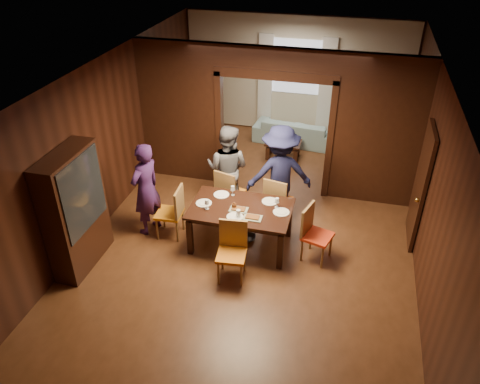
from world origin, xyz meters
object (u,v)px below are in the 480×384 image
(sofa, at_px, (296,131))
(chair_far_r, at_px, (278,199))
(coffee_table, at_px, (283,150))
(chair_left, at_px, (169,212))
(chair_near, at_px, (231,253))
(person_grey, at_px, (228,169))
(person_navy, at_px, (280,174))
(chair_right, at_px, (318,235))
(dining_table, at_px, (241,226))
(person_purple, at_px, (146,189))
(chair_far_l, at_px, (231,191))
(hutch, at_px, (75,211))

(sofa, height_order, chair_far_r, chair_far_r)
(coffee_table, relative_size, chair_left, 0.82)
(sofa, distance_m, coffee_table, 0.92)
(chair_left, distance_m, chair_near, 1.58)
(person_grey, xyz_separation_m, person_navy, (0.99, -0.06, 0.06))
(chair_left, relative_size, chair_near, 1.00)
(coffee_table, height_order, chair_near, chair_near)
(chair_right, bearing_deg, person_navy, 55.12)
(dining_table, bearing_deg, chair_far_r, 59.27)
(person_purple, distance_m, person_navy, 2.38)
(person_purple, bearing_deg, coffee_table, 170.59)
(person_purple, distance_m, chair_far_r, 2.37)
(chair_right, bearing_deg, sofa, 29.72)
(person_grey, height_order, dining_table, person_grey)
(person_navy, relative_size, chair_right, 1.90)
(dining_table, relative_size, coffee_table, 2.10)
(chair_right, bearing_deg, person_grey, 75.45)
(sofa, relative_size, coffee_table, 2.53)
(chair_far_l, bearing_deg, sofa, -85.43)
(dining_table, relative_size, chair_right, 1.74)
(person_grey, height_order, chair_right, person_grey)
(person_purple, relative_size, hutch, 0.86)
(person_grey, relative_size, person_navy, 0.93)
(person_navy, height_order, chair_left, person_navy)
(person_grey, distance_m, chair_right, 2.17)
(person_purple, bearing_deg, chair_near, 83.26)
(sofa, bearing_deg, coffee_table, 85.78)
(sofa, relative_size, chair_far_r, 2.08)
(coffee_table, bearing_deg, chair_far_r, -82.27)
(person_purple, xyz_separation_m, chair_left, (0.41, -0.04, -0.37))
(chair_left, bearing_deg, chair_near, 55.10)
(coffee_table, bearing_deg, person_navy, -82.34)
(sofa, xyz_separation_m, chair_left, (-1.59, -4.31, 0.19))
(person_grey, height_order, chair_far_r, person_grey)
(hutch, bearing_deg, dining_table, 24.30)
(person_grey, bearing_deg, chair_right, 154.37)
(chair_left, xyz_separation_m, chair_right, (2.58, -0.02, 0.00))
(sofa, bearing_deg, chair_near, 93.10)
(person_navy, height_order, chair_right, person_navy)
(chair_left, relative_size, hutch, 0.48)
(chair_far_r, height_order, hutch, hutch)
(dining_table, distance_m, chair_left, 1.28)
(dining_table, xyz_separation_m, coffee_table, (0.15, 3.37, -0.18))
(chair_far_l, bearing_deg, person_purple, 51.24)
(person_navy, height_order, chair_far_l, person_navy)
(chair_far_r, bearing_deg, person_purple, 31.88)
(chair_right, distance_m, chair_far_r, 1.20)
(chair_right, relative_size, chair_near, 1.00)
(coffee_table, xyz_separation_m, chair_left, (-1.43, -3.41, 0.28))
(dining_table, distance_m, hutch, 2.69)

